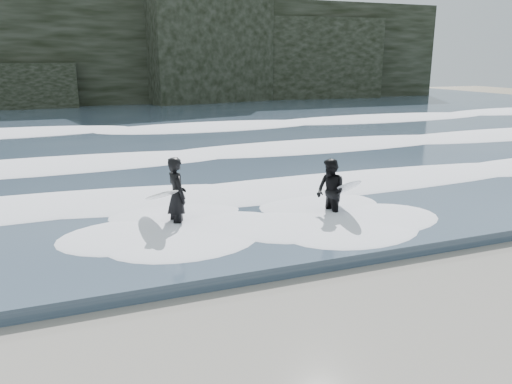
% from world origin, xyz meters
% --- Properties ---
extents(ground, '(120.00, 120.00, 0.00)m').
position_xyz_m(ground, '(0.00, 0.00, 0.00)').
color(ground, '#7B6C4F').
rests_on(ground, ground).
extents(sea, '(90.00, 52.00, 0.30)m').
position_xyz_m(sea, '(0.00, 29.00, 0.15)').
color(sea, '#334355').
rests_on(sea, ground).
extents(headland, '(70.00, 9.00, 10.00)m').
position_xyz_m(headland, '(0.00, 46.00, 5.00)').
color(headland, black).
rests_on(headland, ground).
extents(foam_near, '(60.00, 3.20, 0.20)m').
position_xyz_m(foam_near, '(0.00, 9.00, 0.40)').
color(foam_near, white).
rests_on(foam_near, sea).
extents(foam_mid, '(60.00, 4.00, 0.24)m').
position_xyz_m(foam_mid, '(0.00, 16.00, 0.42)').
color(foam_mid, white).
rests_on(foam_mid, sea).
extents(foam_far, '(60.00, 4.80, 0.30)m').
position_xyz_m(foam_far, '(0.00, 25.00, 0.45)').
color(foam_far, white).
rests_on(foam_far, sea).
extents(surfer_left, '(1.14, 2.02, 2.00)m').
position_xyz_m(surfer_left, '(-1.93, 6.57, 1.01)').
color(surfer_left, black).
rests_on(surfer_left, ground).
extents(surfer_right, '(1.21, 1.90, 1.79)m').
position_xyz_m(surfer_right, '(2.18, 5.84, 0.90)').
color(surfer_right, black).
rests_on(surfer_right, ground).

